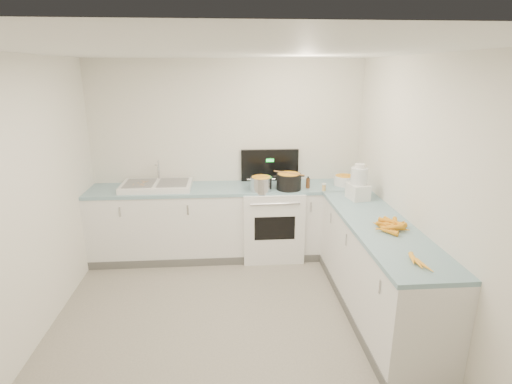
{
  "coord_description": "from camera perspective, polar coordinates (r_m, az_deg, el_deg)",
  "views": [
    {
      "loc": [
        -0.02,
        -3.16,
        2.37
      ],
      "look_at": [
        0.3,
        1.1,
        1.05
      ],
      "focal_mm": 28.0,
      "sensor_mm": 36.0,
      "label": 1
    }
  ],
  "objects": [
    {
      "name": "floor",
      "position": [
        3.95,
        -3.32,
        -19.71
      ],
      "size": [
        3.5,
        4.0,
        0.0
      ],
      "primitive_type": null,
      "color": "gray",
      "rests_on": "ground"
    },
    {
      "name": "ceiling",
      "position": [
        3.17,
        -4.14,
        19.46
      ],
      "size": [
        3.5,
        4.0,
        0.0
      ],
      "primitive_type": null,
      "rotation": [
        3.14,
        0.0,
        0.0
      ],
      "color": "silver",
      "rests_on": "ground"
    },
    {
      "name": "wall_back",
      "position": [
        5.28,
        -4.0,
        4.88
      ],
      "size": [
        3.5,
        0.0,
        2.5
      ],
      "primitive_type": null,
      "rotation": [
        1.57,
        0.0,
        0.0
      ],
      "color": "silver",
      "rests_on": "ground"
    },
    {
      "name": "wall_left",
      "position": [
        3.77,
        -31.34,
        -2.71
      ],
      "size": [
        0.0,
        4.0,
        2.5
      ],
      "primitive_type": null,
      "rotation": [
        1.57,
        0.0,
        1.57
      ],
      "color": "silver",
      "rests_on": "ground"
    },
    {
      "name": "wall_right",
      "position": [
        3.8,
        23.76,
        -1.51
      ],
      "size": [
        0.0,
        4.0,
        2.5
      ],
      "primitive_type": null,
      "rotation": [
        1.57,
        0.0,
        -1.57
      ],
      "color": "silver",
      "rests_on": "ground"
    },
    {
      "name": "counter_back",
      "position": [
        5.22,
        -3.79,
        -4.22
      ],
      "size": [
        3.5,
        0.62,
        0.94
      ],
      "color": "white",
      "rests_on": "ground"
    },
    {
      "name": "counter_right",
      "position": [
        4.22,
        16.93,
        -10.43
      ],
      "size": [
        0.62,
        2.2,
        0.94
      ],
      "color": "white",
      "rests_on": "ground"
    },
    {
      "name": "stove",
      "position": [
        5.24,
        2.25,
        -4.08
      ],
      "size": [
        0.76,
        0.65,
        1.36
      ],
      "color": "white",
      "rests_on": "ground"
    },
    {
      "name": "sink",
      "position": [
        5.14,
        -14.0,
        0.9
      ],
      "size": [
        0.86,
        0.52,
        0.31
      ],
      "color": "white",
      "rests_on": "counter_back"
    },
    {
      "name": "steel_pot",
      "position": [
        4.89,
        0.74,
        1.07
      ],
      "size": [
        0.27,
        0.27,
        0.19
      ],
      "primitive_type": "cylinder",
      "rotation": [
        0.0,
        0.0,
        0.03
      ],
      "color": "silver",
      "rests_on": "stove"
    },
    {
      "name": "black_pot",
      "position": [
        4.95,
        4.71,
        1.39
      ],
      "size": [
        0.38,
        0.38,
        0.22
      ],
      "primitive_type": "cylinder",
      "rotation": [
        0.0,
        0.0,
        -0.32
      ],
      "color": "black",
      "rests_on": "stove"
    },
    {
      "name": "wooden_spoon",
      "position": [
        4.92,
        4.74,
        2.71
      ],
      "size": [
        0.35,
        0.25,
        0.02
      ],
      "primitive_type": "cylinder",
      "rotation": [
        1.57,
        0.0,
        0.96
      ],
      "color": "#AD7A47",
      "rests_on": "black_pot"
    },
    {
      "name": "mixing_bowl",
      "position": [
        5.26,
        12.52,
        1.64
      ],
      "size": [
        0.28,
        0.28,
        0.12
      ],
      "primitive_type": "cylinder",
      "rotation": [
        0.0,
        0.0,
        0.05
      ],
      "color": "white",
      "rests_on": "counter_back"
    },
    {
      "name": "extract_bottle",
      "position": [
        5.03,
        7.43,
        1.25
      ],
      "size": [
        0.05,
        0.05,
        0.13
      ],
      "primitive_type": "cylinder",
      "color": "#593319",
      "rests_on": "counter_back"
    },
    {
      "name": "spice_jar",
      "position": [
        4.96,
        9.67,
        0.62
      ],
      "size": [
        0.04,
        0.04,
        0.08
      ],
      "primitive_type": "cylinder",
      "color": "#E5B266",
      "rests_on": "counter_back"
    },
    {
      "name": "food_processor",
      "position": [
        4.69,
        14.44,
        1.1
      ],
      "size": [
        0.24,
        0.28,
        0.41
      ],
      "color": "white",
      "rests_on": "counter_right"
    },
    {
      "name": "carrot_pile",
      "position": [
        3.95,
        18.75,
        -4.53
      ],
      "size": [
        0.35,
        0.41,
        0.08
      ],
      "color": "orange",
      "rests_on": "counter_right"
    },
    {
      "name": "peeled_carrots",
      "position": [
        3.33,
        22.14,
        -9.28
      ],
      "size": [
        0.13,
        0.31,
        0.04
      ],
      "color": "#FFA726",
      "rests_on": "counter_right"
    },
    {
      "name": "peelings",
      "position": [
        5.15,
        -16.0,
        1.26
      ],
      "size": [
        0.17,
        0.27,
        0.01
      ],
      "color": "tan",
      "rests_on": "sink"
    }
  ]
}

